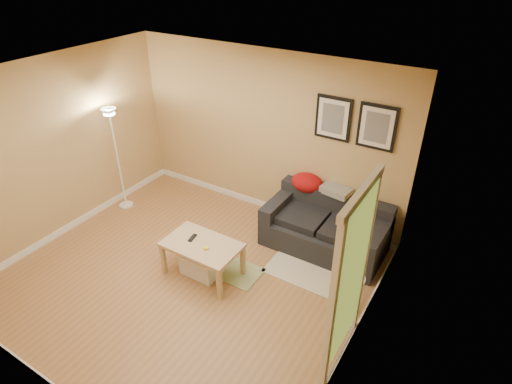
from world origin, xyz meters
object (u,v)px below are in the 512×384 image
storage_bin (202,263)px  floor_lamp (118,163)px  coffee_table (203,259)px  book_stack (352,275)px  sofa (325,226)px  side_table (349,293)px

storage_bin → floor_lamp: bearing=162.9°
storage_bin → coffee_table: bearing=7.2°
book_stack → floor_lamp: floor_lamp is taller
sofa → storage_bin: size_ratio=3.34×
coffee_table → floor_lamp: size_ratio=0.58×
sofa → book_stack: (0.73, -0.96, 0.16)m
coffee_table → book_stack: size_ratio=3.97×
floor_lamp → book_stack: bearing=-3.5°
sofa → floor_lamp: 3.39m
sofa → storage_bin: sofa is taller
coffee_table → side_table: size_ratio=1.98×
coffee_table → floor_lamp: bearing=141.3°
coffee_table → book_stack: (1.87, 0.40, 0.29)m
sofa → side_table: sofa is taller
storage_bin → side_table: 1.95m
coffee_table → side_table: bearing=-9.5°
coffee_table → storage_bin: size_ratio=1.95×
side_table → storage_bin: bearing=-167.6°
floor_lamp → sofa: bearing=12.3°
floor_lamp → storage_bin: bearing=-17.1°
storage_bin → floor_lamp: floor_lamp is taller
sofa → storage_bin: (-1.17, -1.37, -0.22)m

